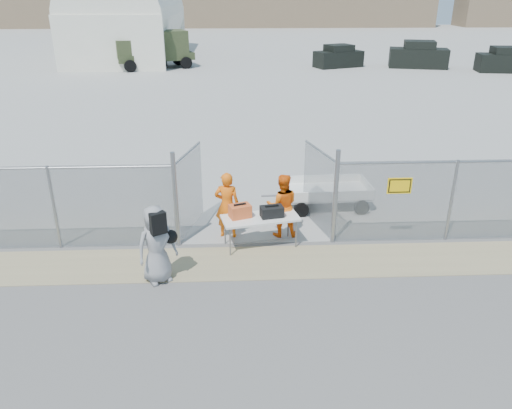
{
  "coord_description": "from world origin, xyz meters",
  "views": [
    {
      "loc": [
        -0.51,
        -9.46,
        6.12
      ],
      "look_at": [
        0.0,
        2.0,
        1.1
      ],
      "focal_mm": 35.0,
      "sensor_mm": 36.0,
      "label": 1
    }
  ],
  "objects_px": {
    "folding_table": "(260,231)",
    "visitor": "(156,244)",
    "security_worker_left": "(227,205)",
    "security_worker_right": "(282,205)",
    "utility_trailer": "(326,194)"
  },
  "relations": [
    {
      "from": "utility_trailer",
      "to": "visitor",
      "type": "bearing_deg",
      "value": -141.22
    },
    {
      "from": "folding_table",
      "to": "visitor",
      "type": "xyz_separation_m",
      "value": [
        -2.37,
        -1.53,
        0.5
      ]
    },
    {
      "from": "security_worker_left",
      "to": "visitor",
      "type": "distance_m",
      "value": 2.62
    },
    {
      "from": "folding_table",
      "to": "security_worker_left",
      "type": "xyz_separation_m",
      "value": [
        -0.84,
        0.58,
        0.49
      ]
    },
    {
      "from": "security_worker_left",
      "to": "utility_trailer",
      "type": "distance_m",
      "value": 3.55
    },
    {
      "from": "security_worker_left",
      "to": "folding_table",
      "type": "bearing_deg",
      "value": 152.35
    },
    {
      "from": "security_worker_left",
      "to": "visitor",
      "type": "xyz_separation_m",
      "value": [
        -1.54,
        -2.12,
        0.01
      ]
    },
    {
      "from": "visitor",
      "to": "utility_trailer",
      "type": "xyz_separation_m",
      "value": [
        4.5,
        3.99,
        -0.51
      ]
    },
    {
      "from": "folding_table",
      "to": "security_worker_right",
      "type": "relative_size",
      "value": 1.11
    },
    {
      "from": "security_worker_right",
      "to": "visitor",
      "type": "height_order",
      "value": "visitor"
    },
    {
      "from": "visitor",
      "to": "security_worker_right",
      "type": "bearing_deg",
      "value": 5.53
    },
    {
      "from": "folding_table",
      "to": "visitor",
      "type": "distance_m",
      "value": 2.87
    },
    {
      "from": "security_worker_left",
      "to": "visitor",
      "type": "height_order",
      "value": "visitor"
    },
    {
      "from": "folding_table",
      "to": "visitor",
      "type": "relative_size",
      "value": 1.05
    },
    {
      "from": "security_worker_left",
      "to": "utility_trailer",
      "type": "height_order",
      "value": "security_worker_left"
    }
  ]
}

